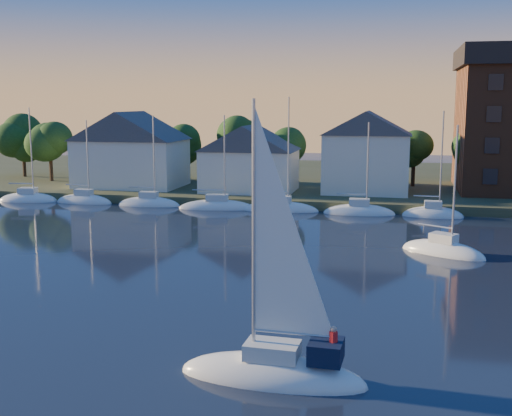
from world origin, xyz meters
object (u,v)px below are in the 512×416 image
(clubhouse_west, at_px, (131,148))
(clubhouse_centre, at_px, (250,157))
(drifting_sailboat_right, at_px, (443,253))
(clubhouse_east, at_px, (367,151))
(hero_sailboat, at_px, (275,367))

(clubhouse_west, xyz_separation_m, clubhouse_centre, (16.00, -1.00, -0.80))
(drifting_sailboat_right, bearing_deg, clubhouse_west, 175.03)
(clubhouse_centre, distance_m, clubhouse_east, 14.17)
(hero_sailboat, bearing_deg, clubhouse_west, -58.57)
(drifting_sailboat_right, bearing_deg, clubhouse_east, 135.28)
(clubhouse_west, bearing_deg, drifting_sailboat_right, -34.61)
(clubhouse_east, relative_size, drifting_sailboat_right, 0.93)
(clubhouse_west, distance_m, hero_sailboat, 59.38)
(clubhouse_east, bearing_deg, clubhouse_centre, -171.87)
(clubhouse_west, height_order, hero_sailboat, hero_sailboat)
(clubhouse_west, distance_m, clubhouse_centre, 16.05)
(drifting_sailboat_right, bearing_deg, clubhouse_centre, 160.49)
(clubhouse_centre, xyz_separation_m, clubhouse_east, (14.00, 2.00, 0.87))
(clubhouse_centre, relative_size, clubhouse_east, 1.10)
(clubhouse_west, relative_size, clubhouse_centre, 1.18)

